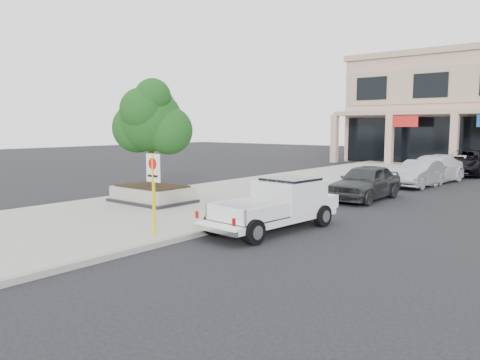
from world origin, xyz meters
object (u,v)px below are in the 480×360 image
(curb_car_a, at_px, (365,182))
(curb_car_c, at_px, (431,169))
(planter_tree, at_px, (156,121))
(no_parking_sign, at_px, (153,183))
(planter, at_px, (152,194))
(curb_car_b, at_px, (419,174))
(pickup_truck, at_px, (272,205))
(curb_car_d, at_px, (467,163))

(curb_car_a, relative_size, curb_car_c, 0.85)
(planter_tree, bearing_deg, no_parking_sign, -41.56)
(planter, relative_size, curb_car_b, 0.75)
(pickup_truck, distance_m, curb_car_d, 21.68)
(curb_car_c, height_order, curb_car_d, curb_car_d)
(curb_car_c, bearing_deg, pickup_truck, -82.77)
(planter_tree, relative_size, curb_car_b, 0.94)
(no_parking_sign, xyz_separation_m, curb_car_c, (1.66, 18.99, -0.86))
(planter, relative_size, curb_car_c, 0.60)
(planter_tree, distance_m, curb_car_a, 9.33)
(no_parking_sign, distance_m, curb_car_d, 24.92)
(planter_tree, xyz_separation_m, no_parking_sign, (4.48, -3.97, -1.78))
(planter, distance_m, curb_car_d, 22.06)
(planter, height_order, planter_tree, planter_tree)
(curb_car_d, bearing_deg, pickup_truck, -87.52)
(curb_car_a, distance_m, curb_car_d, 14.11)
(planter_tree, xyz_separation_m, curb_car_a, (5.87, 6.75, -2.64))
(pickup_truck, distance_m, curb_car_a, 7.60)
(planter_tree, bearing_deg, planter, -131.03)
(curb_car_b, xyz_separation_m, curb_car_c, (-0.07, 2.35, 0.07))
(pickup_truck, height_order, curb_car_d, curb_car_d)
(planter, height_order, curb_car_c, curb_car_c)
(planter_tree, height_order, curb_car_d, planter_tree)
(curb_car_b, distance_m, curb_car_d, 8.18)
(curb_car_c, distance_m, curb_car_d, 5.84)
(planter_tree, bearing_deg, curb_car_d, 72.37)
(curb_car_a, bearing_deg, no_parking_sign, -97.29)
(planter_tree, height_order, no_parking_sign, planter_tree)
(planter, relative_size, pickup_truck, 0.64)
(no_parking_sign, xyz_separation_m, curb_car_b, (1.73, 16.64, -0.93))
(planter, distance_m, planter_tree, 2.95)
(planter_tree, distance_m, curb_car_b, 14.37)
(planter_tree, height_order, pickup_truck, planter_tree)
(planter, xyz_separation_m, curb_car_b, (6.34, 12.83, 0.23))
(curb_car_c, relative_size, curb_car_d, 0.90)
(no_parking_sign, distance_m, curb_car_c, 19.08)
(planter_tree, xyz_separation_m, curb_car_d, (6.63, 20.84, -2.59))
(curb_car_b, height_order, curb_car_c, curb_car_c)
(planter, bearing_deg, curb_car_c, 67.56)
(curb_car_c, bearing_deg, curb_car_a, -85.07)
(no_parking_sign, xyz_separation_m, pickup_truck, (1.79, 3.13, -0.85))
(planter, xyz_separation_m, no_parking_sign, (4.61, -3.81, 1.16))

